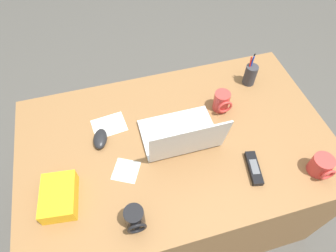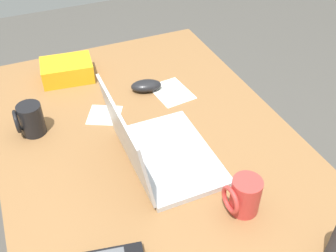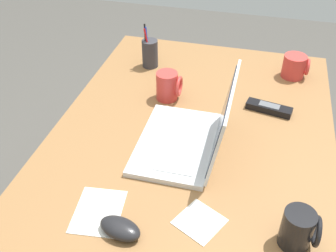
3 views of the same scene
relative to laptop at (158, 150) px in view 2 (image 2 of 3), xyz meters
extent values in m
cube|color=olive|center=(0.02, -0.01, -0.43)|extent=(1.45, 0.90, 0.76)
cube|color=silver|center=(0.00, -0.04, -0.04)|extent=(0.34, 0.23, 0.02)
cube|color=silver|center=(0.00, -0.02, -0.03)|extent=(0.28, 0.11, 0.00)
cube|color=silver|center=(0.00, -0.12, -0.03)|extent=(0.10, 0.05, 0.00)
cube|color=silver|center=(0.00, 0.09, 0.08)|extent=(0.33, 0.04, 0.22)
cube|color=#283347|center=(0.00, 0.09, 0.08)|extent=(0.30, 0.03, 0.19)
ellipsoid|color=black|center=(0.36, -0.10, -0.03)|extent=(0.09, 0.12, 0.04)
cylinder|color=#C63833|center=(-0.25, -0.14, 0.01)|extent=(0.08, 0.08, 0.10)
torus|color=#C63833|center=(-0.25, -0.09, 0.01)|extent=(0.07, 0.01, 0.07)
cylinder|color=black|center=(0.28, 0.31, 0.01)|extent=(0.07, 0.07, 0.10)
torus|color=black|center=(0.28, 0.35, 0.01)|extent=(0.07, 0.01, 0.07)
cube|color=#F2AD19|center=(0.55, 0.14, -0.01)|extent=(0.15, 0.20, 0.07)
cube|color=white|center=(0.27, 0.08, -0.05)|extent=(0.14, 0.14, 0.00)
cube|color=white|center=(0.31, -0.18, -0.05)|extent=(0.17, 0.14, 0.00)
camera|label=1|loc=(0.26, 0.69, 1.08)|focal=31.09mm
camera|label=2|loc=(-0.77, 0.30, 0.78)|focal=42.28mm
camera|label=3|loc=(0.91, 0.16, 0.76)|focal=42.41mm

